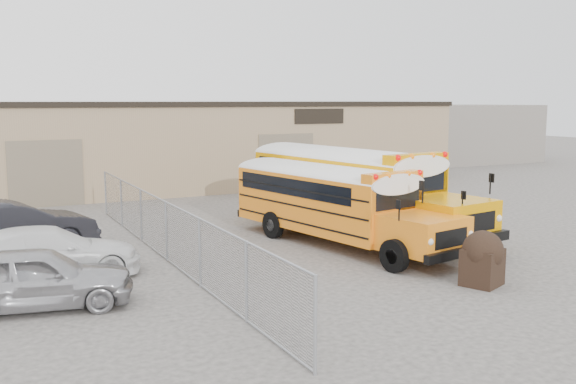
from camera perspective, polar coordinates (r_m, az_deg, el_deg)
name	(u,v)px	position (r m, az deg, el deg)	size (l,w,h in m)	color
ground	(392,261)	(19.48, 9.23, -6.03)	(120.00, 120.00, 0.00)	#484442
warehouse	(184,142)	(37.03, -9.24, 4.37)	(30.20, 10.20, 4.67)	#9A815F
chainlink_fence	(166,231)	(19.34, -10.75, -3.44)	(0.07, 18.07, 1.81)	#979A9F
distant_building_right	(460,133)	(52.76, 15.07, 5.10)	(10.00, 8.00, 4.40)	gray
school_bus_left	(241,181)	(25.60, -4.24, 0.95)	(3.87, 9.37, 2.67)	orange
school_bus_right	(258,168)	(28.54, -2.69, 2.18)	(4.11, 10.77, 3.07)	#E19200
tarp_bundle	(483,257)	(17.31, 16.91, -5.58)	(1.22, 1.17, 1.44)	black
car_silver	(37,278)	(15.81, -21.44, -7.12)	(1.72, 4.27, 1.45)	#ACACB1
car_white	(49,253)	(18.38, -20.50, -5.08)	(1.95, 4.80, 1.39)	white
car_dark	(11,228)	(21.61, -23.39, -2.94)	(1.77, 5.07, 1.67)	black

